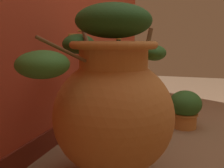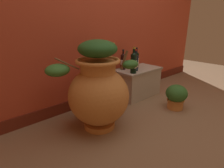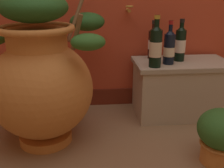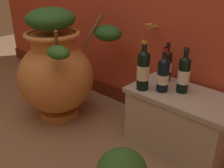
# 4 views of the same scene
# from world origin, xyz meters

# --- Properties ---
(terracotta_urn) EXTENTS (0.81, 0.70, 0.88)m
(terracotta_urn) POSITION_xyz_m (-0.53, 0.59, 0.41)
(terracotta_urn) COLOR #CC7F3D
(terracotta_urn) RESTS_ON ground_plane
(stone_ledge) EXTENTS (0.68, 0.39, 0.40)m
(stone_ledge) POSITION_xyz_m (0.41, 0.88, 0.22)
(stone_ledge) COLOR #B2A893
(stone_ledge) RESTS_ON ground_plane
(wine_bottle_left) EXTENTS (0.07, 0.07, 0.29)m
(wine_bottle_left) POSITION_xyz_m (0.39, 0.90, 0.53)
(wine_bottle_left) COLOR black
(wine_bottle_left) RESTS_ON stone_ledge
(wine_bottle_middle) EXTENTS (0.07, 0.07, 0.28)m
(wine_bottle_middle) POSITION_xyz_m (0.22, 0.99, 0.52)
(wine_bottle_middle) COLOR black
(wine_bottle_middle) RESTS_ON stone_ledge
(wine_bottle_right) EXTENTS (0.08, 0.08, 0.33)m
(wine_bottle_right) POSITION_xyz_m (0.18, 0.76, 0.55)
(wine_bottle_right) COLOR black
(wine_bottle_right) RESTS_ON stone_ledge
(wine_bottle_back) EXTENTS (0.08, 0.08, 0.29)m
(wine_bottle_back) POSITION_xyz_m (0.29, 0.83, 0.52)
(wine_bottle_back) COLOR black
(wine_bottle_back) RESTS_ON stone_ledge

